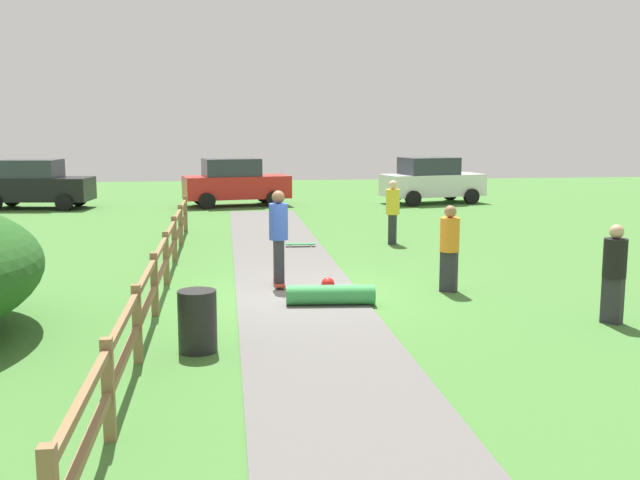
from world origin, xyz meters
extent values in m
plane|color=#427533|center=(0.00, 0.00, 0.00)|extent=(60.00, 60.00, 0.00)
cube|color=#605E5B|center=(0.00, 0.00, 0.01)|extent=(2.40, 28.00, 0.02)
cube|color=olive|center=(-2.60, -6.43, 0.55)|extent=(0.12, 0.12, 1.10)
cube|color=olive|center=(-2.60, -3.86, 0.55)|extent=(0.12, 0.12, 1.10)
cube|color=olive|center=(-2.60, -1.29, 0.55)|extent=(0.12, 0.12, 1.10)
cube|color=olive|center=(-2.60, 1.29, 0.55)|extent=(0.12, 0.12, 1.10)
cube|color=olive|center=(-2.60, 3.86, 0.55)|extent=(0.12, 0.12, 1.10)
cube|color=olive|center=(-2.60, 6.43, 0.55)|extent=(0.12, 0.12, 1.10)
cube|color=olive|center=(-2.60, 9.00, 0.55)|extent=(0.12, 0.12, 1.10)
cube|color=olive|center=(-2.60, 0.00, 0.50)|extent=(0.08, 18.00, 0.09)
cube|color=olive|center=(-2.60, 0.00, 0.95)|extent=(0.08, 18.00, 0.09)
cylinder|color=black|center=(-1.80, -3.43, 0.45)|extent=(0.56, 0.56, 0.90)
cube|color=#B23326|center=(-0.32, 0.70, 0.09)|extent=(0.20, 0.80, 0.02)
cylinder|color=silver|center=(-0.40, 0.98, 0.05)|extent=(0.03, 0.06, 0.06)
cylinder|color=silver|center=(-0.25, 0.98, 0.05)|extent=(0.03, 0.06, 0.06)
cylinder|color=silver|center=(-0.40, 0.42, 0.05)|extent=(0.03, 0.06, 0.06)
cylinder|color=silver|center=(-0.25, 0.42, 0.05)|extent=(0.03, 0.06, 0.06)
cube|color=#2D2D33|center=(-0.32, 0.70, 0.54)|extent=(0.20, 0.32, 0.87)
cylinder|color=blue|center=(-0.32, 0.70, 1.34)|extent=(0.38, 0.38, 0.73)
sphere|color=brown|center=(-0.32, 0.70, 1.83)|extent=(0.26, 0.26, 0.26)
cylinder|color=green|center=(0.49, -0.96, 0.20)|extent=(1.63, 0.50, 0.36)
sphere|color=red|center=(0.57, -0.04, 0.20)|extent=(0.26, 0.26, 0.26)
cube|color=#338C4C|center=(0.61, 5.55, 0.09)|extent=(0.81, 0.25, 0.02)
cylinder|color=silver|center=(0.32, 5.50, 0.05)|extent=(0.06, 0.03, 0.06)
cylinder|color=silver|center=(0.33, 5.65, 0.05)|extent=(0.06, 0.03, 0.06)
cylinder|color=silver|center=(0.88, 5.46, 0.05)|extent=(0.06, 0.03, 0.06)
cylinder|color=silver|center=(0.89, 5.61, 0.05)|extent=(0.06, 0.03, 0.06)
cube|color=#2D2D33|center=(2.96, -0.11, 0.40)|extent=(0.38, 0.34, 0.80)
cylinder|color=orange|center=(2.96, -0.11, 1.13)|extent=(0.52, 0.52, 0.67)
sphere|color=#9E704C|center=(2.96, -0.11, 1.59)|extent=(0.24, 0.24, 0.24)
cube|color=#2D2D33|center=(3.19, 5.82, 0.41)|extent=(0.30, 0.37, 0.82)
cylinder|color=yellow|center=(3.19, 5.82, 1.17)|extent=(0.49, 0.49, 0.69)
sphere|color=beige|center=(3.19, 5.82, 1.63)|extent=(0.25, 0.25, 0.25)
cube|color=#2D2D33|center=(4.94, -2.74, 0.39)|extent=(0.36, 0.37, 0.77)
cylinder|color=black|center=(4.94, -2.74, 1.09)|extent=(0.54, 0.54, 0.64)
sphere|color=tan|center=(4.94, -2.74, 1.53)|extent=(0.23, 0.23, 0.23)
cube|color=silver|center=(7.27, 16.19, 0.77)|extent=(4.47, 2.58, 0.90)
cube|color=#2D333D|center=(7.07, 16.14, 1.57)|extent=(2.49, 2.00, 0.70)
cylinder|color=black|center=(8.39, 17.34, 0.32)|extent=(0.68, 0.37, 0.64)
cylinder|color=black|center=(8.78, 15.62, 0.32)|extent=(0.68, 0.37, 0.64)
cylinder|color=black|center=(5.76, 16.75, 0.32)|extent=(0.68, 0.37, 0.64)
cylinder|color=black|center=(6.14, 15.03, 0.32)|extent=(0.68, 0.37, 0.64)
cube|color=red|center=(-0.91, 16.19, 0.77)|extent=(4.44, 2.43, 0.90)
cube|color=#2D333D|center=(-1.11, 16.15, 1.57)|extent=(2.45, 1.93, 0.70)
cylinder|color=black|center=(0.26, 17.30, 0.32)|extent=(0.67, 0.35, 0.64)
cylinder|color=black|center=(0.58, 15.57, 0.32)|extent=(0.67, 0.35, 0.64)
cylinder|color=black|center=(-2.40, 16.81, 0.32)|extent=(0.67, 0.35, 0.64)
cylinder|color=black|center=(-2.08, 15.08, 0.32)|extent=(0.67, 0.35, 0.64)
cube|color=black|center=(-8.71, 16.19, 0.77)|extent=(4.38, 2.21, 0.90)
cube|color=#2D333D|center=(-8.91, 16.21, 1.57)|extent=(2.38, 1.82, 0.70)
cylinder|color=black|center=(-7.26, 16.89, 0.32)|extent=(0.66, 0.32, 0.64)
cylinder|color=black|center=(-7.48, 15.15, 0.32)|extent=(0.66, 0.32, 0.64)
cylinder|color=black|center=(-9.94, 17.23, 0.32)|extent=(0.66, 0.32, 0.64)
camera|label=1|loc=(-1.36, -13.92, 3.24)|focal=41.52mm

